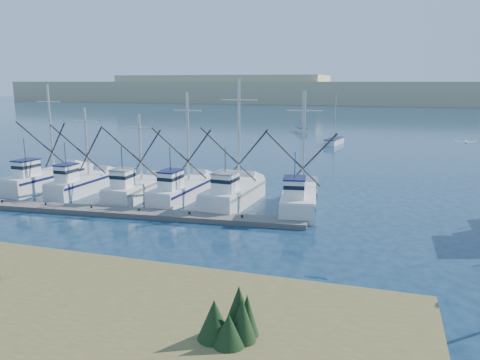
# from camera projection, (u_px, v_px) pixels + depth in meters

# --- Properties ---
(ground) EXTENTS (500.00, 500.00, 0.00)m
(ground) POSITION_uv_depth(u_px,v_px,m) (202.00, 258.00, 26.93)
(ground) COLOR #0C1E37
(ground) RESTS_ON ground
(floating_dock) EXTENTS (27.48, 4.21, 0.37)m
(floating_dock) POSITION_uv_depth(u_px,v_px,m) (127.00, 212.00, 35.73)
(floating_dock) COLOR #68635D
(floating_dock) RESTS_ON ground
(dune_ridge) EXTENTS (360.00, 60.00, 10.00)m
(dune_ridge) POSITION_uv_depth(u_px,v_px,m) (368.00, 92.00, 221.91)
(dune_ridge) COLOR tan
(dune_ridge) RESTS_ON ground
(trawler_fleet) EXTENTS (27.74, 8.68, 10.25)m
(trawler_fleet) POSITION_uv_depth(u_px,v_px,m) (162.00, 189.00, 40.08)
(trawler_fleet) COLOR silver
(trawler_fleet) RESTS_ON ground
(sailboat_near) EXTENTS (2.68, 6.04, 8.10)m
(sailboat_near) POSITION_uv_depth(u_px,v_px,m) (334.00, 141.00, 75.82)
(sailboat_near) COLOR silver
(sailboat_near) RESTS_ON ground
(sailboat_far) EXTENTS (3.24, 5.19, 8.10)m
(sailboat_far) POSITION_uv_depth(u_px,v_px,m) (301.00, 130.00, 93.86)
(sailboat_far) COLOR silver
(sailboat_far) RESTS_ON ground
(flying_gull) EXTENTS (1.18, 0.22, 0.22)m
(flying_gull) POSITION_uv_depth(u_px,v_px,m) (466.00, 142.00, 27.09)
(flying_gull) COLOR white
(flying_gull) RESTS_ON ground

